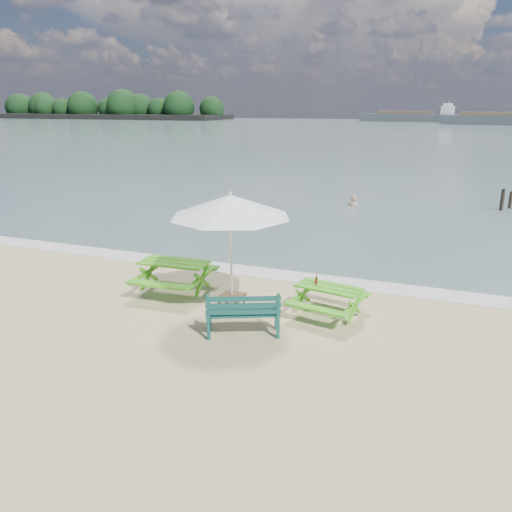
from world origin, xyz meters
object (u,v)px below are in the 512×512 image
at_px(side_table, 232,302).
at_px(patio_umbrella, 230,206).
at_px(swimmer, 353,212).
at_px(park_bench, 243,321).
at_px(picnic_table_right, 328,301).
at_px(picnic_table_left, 175,277).
at_px(beer_bottle, 316,281).

distance_m(side_table, patio_umbrella, 2.28).
relative_size(patio_umbrella, swimmer, 1.66).
bearing_deg(park_bench, picnic_table_right, 48.59).
bearing_deg(side_table, picnic_table_left, 163.39).
xyz_separation_m(picnic_table_left, picnic_table_right, (3.98, -0.05, -0.06)).
bearing_deg(park_bench, swimmer, 91.58).
distance_m(picnic_table_left, beer_bottle, 3.69).
distance_m(side_table, swimmer, 13.55).
bearing_deg(picnic_table_left, swimmer, 80.57).
xyz_separation_m(patio_umbrella, beer_bottle, (1.86, 0.54, -1.69)).
xyz_separation_m(side_table, swimmer, (0.35, 13.54, -0.49)).
relative_size(picnic_table_left, picnic_table_right, 1.08).
xyz_separation_m(picnic_table_right, swimmer, (-1.82, 13.05, -0.63)).
distance_m(picnic_table_right, patio_umbrella, 3.08).
bearing_deg(picnic_table_right, swimmer, 97.95).
bearing_deg(picnic_table_left, side_table, -16.61).
height_order(picnic_table_left, swimmer, picnic_table_left).
bearing_deg(park_bench, picnic_table_left, 147.10).
xyz_separation_m(picnic_table_right, park_bench, (-1.42, -1.61, -0.04)).
relative_size(picnic_table_right, side_table, 3.34).
height_order(picnic_table_right, park_bench, park_bench).
bearing_deg(side_table, park_bench, -56.12).
distance_m(side_table, beer_bottle, 2.02).
xyz_separation_m(picnic_table_left, park_bench, (2.56, -1.66, -0.10)).
height_order(park_bench, patio_umbrella, patio_umbrella).
bearing_deg(picnic_table_left, picnic_table_right, -0.73).
relative_size(park_bench, side_table, 2.86).
height_order(park_bench, beer_bottle, beer_bottle).
height_order(patio_umbrella, beer_bottle, patio_umbrella).
relative_size(park_bench, swimmer, 0.95).
bearing_deg(park_bench, side_table, 123.88).
distance_m(picnic_table_left, park_bench, 3.05).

